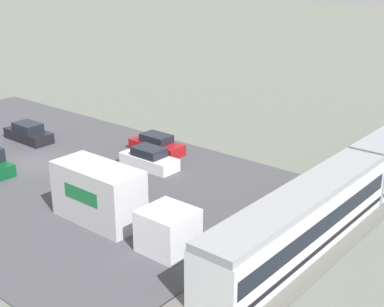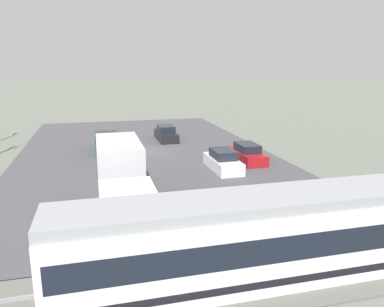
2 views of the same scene
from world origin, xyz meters
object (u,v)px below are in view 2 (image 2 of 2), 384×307
Objects in this scene: sedan_car_1 at (223,161)px; sedan_car_2 at (166,134)px; sedan_car_0 at (247,154)px; box_truck at (121,176)px; pickup_truck at (107,143)px.

sedan_car_1 is 12.50m from sedan_car_2.
sedan_car_1 is (2.78, 1.85, 0.02)m from sedan_car_0.
box_truck is 13.80m from pickup_truck.
sedan_car_2 is (-6.33, -3.63, -0.07)m from pickup_truck.
pickup_truck reaches higher than sedan_car_0.
sedan_car_1 is at bearing -147.83° from box_truck.
box_truck is at bearing 32.17° from sedan_car_1.
box_truck is 2.06× the size of sedan_car_2.
sedan_car_0 is at bearing 115.12° from sedan_car_2.
pickup_truck is at bearing -88.47° from box_truck.
sedan_car_2 is (2.13, -12.31, 0.01)m from sedan_car_1.
pickup_truck reaches higher than sedan_car_2.
box_truck is 2.11× the size of sedan_car_1.
sedan_car_2 reaches higher than sedan_car_1.
sedan_car_2 is at bearing -80.20° from sedan_car_1.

